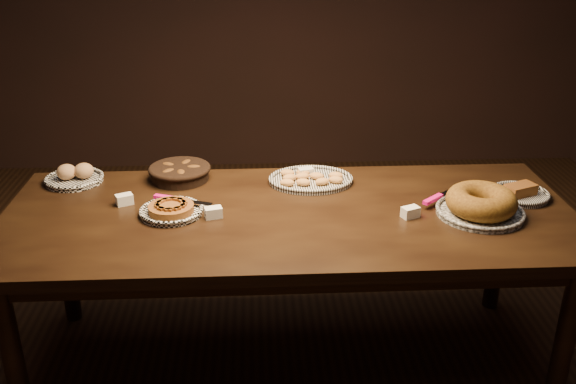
{
  "coord_description": "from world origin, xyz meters",
  "views": [
    {
      "loc": [
        -0.13,
        -2.42,
        1.91
      ],
      "look_at": [
        -0.0,
        0.05,
        0.82
      ],
      "focal_mm": 40.0,
      "sensor_mm": 36.0,
      "label": 1
    }
  ],
  "objects_px": {
    "buffet_table": "(289,228)",
    "bundt_cake_plate": "(481,204)",
    "apple_tart_plate": "(171,210)",
    "madeleine_platter": "(310,179)"
  },
  "relations": [
    {
      "from": "buffet_table",
      "to": "bundt_cake_plate",
      "type": "distance_m",
      "value": 0.8
    },
    {
      "from": "buffet_table",
      "to": "bundt_cake_plate",
      "type": "relative_size",
      "value": 5.48
    },
    {
      "from": "buffet_table",
      "to": "madeleine_platter",
      "type": "relative_size",
      "value": 6.24
    },
    {
      "from": "bundt_cake_plate",
      "to": "buffet_table",
      "type": "bearing_deg",
      "value": -160.49
    },
    {
      "from": "apple_tart_plate",
      "to": "madeleine_platter",
      "type": "distance_m",
      "value": 0.68
    },
    {
      "from": "madeleine_platter",
      "to": "buffet_table",
      "type": "bearing_deg",
      "value": -89.87
    },
    {
      "from": "apple_tart_plate",
      "to": "bundt_cake_plate",
      "type": "height_order",
      "value": "bundt_cake_plate"
    },
    {
      "from": "buffet_table",
      "to": "bundt_cake_plate",
      "type": "height_order",
      "value": "bundt_cake_plate"
    },
    {
      "from": "buffet_table",
      "to": "apple_tart_plate",
      "type": "height_order",
      "value": "apple_tart_plate"
    },
    {
      "from": "apple_tart_plate",
      "to": "bundt_cake_plate",
      "type": "bearing_deg",
      "value": -1.15
    }
  ]
}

